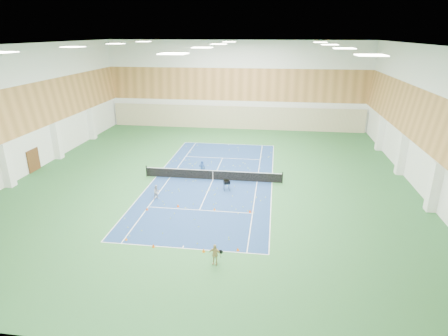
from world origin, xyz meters
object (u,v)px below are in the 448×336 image
object	(u,v)px
tennis_net	(213,174)
child_apron	(215,254)
ball_cart	(227,185)
child_court	(157,192)
coach	(202,169)

from	to	relation	value
tennis_net	child_apron	world-z (taller)	child_apron
tennis_net	child_apron	distance (m)	13.47
child_apron	ball_cart	bearing A→B (deg)	102.68
child_court	ball_cart	world-z (taller)	child_court
child_court	ball_cart	xyz separation A→B (m)	(5.49, 2.50, -0.13)
child_court	child_apron	bearing A→B (deg)	-96.95
child_court	tennis_net	bearing A→B (deg)	7.73
child_court	ball_cart	distance (m)	6.03
tennis_net	child_apron	size ratio (longest dim) A/B	9.68
coach	child_court	xyz separation A→B (m)	(-2.77, -5.38, -0.22)
tennis_net	coach	distance (m)	1.30
coach	tennis_net	bearing A→B (deg)	156.13
tennis_net	ball_cart	size ratio (longest dim) A/B	13.55
ball_cart	child_court	bearing A→B (deg)	-175.94
tennis_net	ball_cart	bearing A→B (deg)	-55.11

